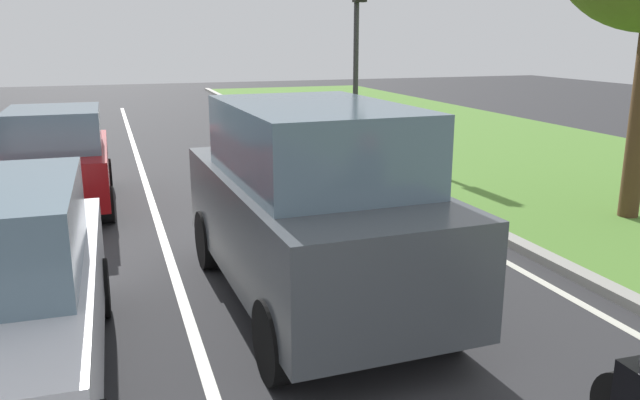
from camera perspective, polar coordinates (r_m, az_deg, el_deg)
ground_plane at (r=12.61m, az=-11.79°, el=0.57°), size 60.00×60.00×0.00m
lane_line_center at (r=12.56m, az=-14.96°, el=0.33°), size 0.12×32.00×0.01m
lane_line_right_edge at (r=13.49m, az=3.55°, el=1.76°), size 0.12×32.00×0.01m
grass_verge_right at (r=15.95m, az=20.12°, el=2.99°), size 9.00×48.00×0.06m
curb_right at (r=13.67m, az=5.50°, el=2.14°), size 0.24×48.00×0.12m
car_suv_ahead at (r=7.02m, az=-0.80°, el=-0.39°), size 2.09×4.56×2.28m
car_hatchback_far at (r=12.00m, az=-22.35°, el=3.38°), size 1.74×3.71×1.78m
traffic_light_near_right at (r=17.34m, az=3.42°, el=15.70°), size 0.32×0.50×4.94m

